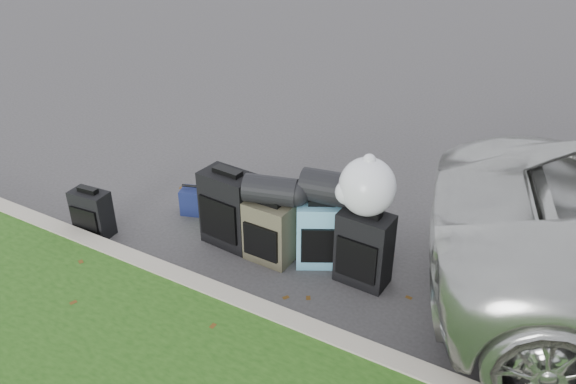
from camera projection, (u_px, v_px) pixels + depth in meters
The scene contains 12 objects.
ground at pixel (287, 250), 5.68m from camera, with size 120.00×120.00×0.00m, color #383535.
curb at pixel (229, 300), 4.88m from camera, with size 120.00×0.18×0.15m, color #9E937F.
suitcase_small_black at pixel (92, 213), 5.83m from camera, with size 0.40×0.22×0.50m, color black.
suitcase_large_black_left at pixel (230, 209), 5.62m from camera, with size 0.55×0.33×0.79m, color black.
suitcase_olive at pixel (269, 232), 5.40m from camera, with size 0.45×0.28×0.63m, color #393526.
suitcase_teal at pixel (321, 234), 5.34m from camera, with size 0.46×0.27×0.66m, color teal.
suitcase_large_black_right at pixel (364, 249), 5.08m from camera, with size 0.48×0.29×0.71m, color black.
tote_green at pixel (216, 205), 6.14m from camera, with size 0.28×0.23×0.32m, color #166516.
tote_navy at pixel (194, 201), 6.25m from camera, with size 0.27×0.22×0.29m, color #151E4C.
duffel_left at pixel (271, 190), 5.20m from camera, with size 0.27×0.27×0.50m, color black.
duffel_right at pixel (332, 188), 5.12m from camera, with size 0.32×0.32×0.56m, color black.
trash_bag at pixel (367, 187), 4.83m from camera, with size 0.50×0.50×0.50m, color silver.
Camera 1 is at (2.35, -4.04, 3.27)m, focal length 35.00 mm.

